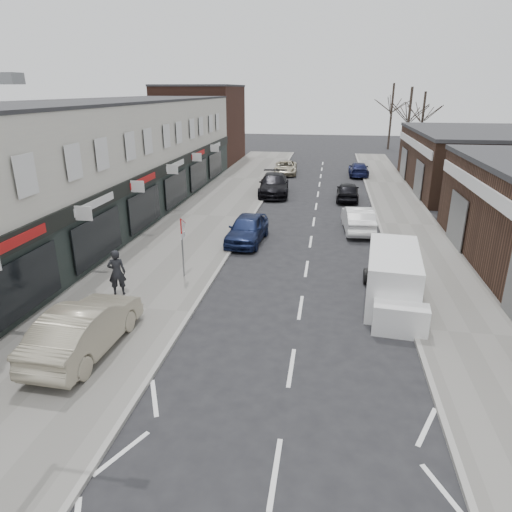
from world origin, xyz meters
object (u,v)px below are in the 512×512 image
at_px(parked_car_left_c, 286,168).
at_px(sedan_on_pavement, 85,328).
at_px(pedestrian, 117,272).
at_px(parked_car_right_b, 348,191).
at_px(white_van, 393,280).
at_px(parked_car_left_b, 274,185).
at_px(parked_car_left_a, 247,229).
at_px(warning_sign, 182,230).
at_px(parked_car_right_a, 358,219).
at_px(parked_car_right_c, 359,169).

bearing_deg(parked_car_left_c, sedan_on_pavement, -98.38).
bearing_deg(pedestrian, parked_car_right_b, -136.52).
xyz_separation_m(white_van, parked_car_left_b, (-6.80, 18.28, -0.16)).
relative_size(white_van, parked_car_left_b, 0.98).
height_order(pedestrian, parked_car_left_a, pedestrian).
distance_m(warning_sign, sedan_on_pavement, 6.48).
bearing_deg(parked_car_left_b, parked_car_right_b, -14.77).
height_order(pedestrian, parked_car_right_a, pedestrian).
bearing_deg(parked_car_right_c, parked_car_right_b, 82.99).
bearing_deg(parked_car_left_c, parked_car_right_b, -64.57).
distance_m(warning_sign, pedestrian, 3.21).
xyz_separation_m(parked_car_left_a, parked_car_right_c, (6.88, 21.19, -0.11)).
bearing_deg(parked_car_left_a, parked_car_right_c, 75.32).
bearing_deg(sedan_on_pavement, warning_sign, -98.81).
xyz_separation_m(white_van, parked_car_right_b, (-1.20, 17.27, -0.28)).
xyz_separation_m(parked_car_left_c, parked_car_right_c, (6.90, 0.14, 0.01)).
distance_m(white_van, parked_car_left_b, 19.50).
bearing_deg(warning_sign, parked_car_left_b, 84.17).
distance_m(parked_car_right_b, parked_car_right_c, 10.45).
height_order(parked_car_right_b, parked_car_right_c, parked_car_right_b).
distance_m(parked_car_left_b, parked_car_right_a, 10.66).
height_order(warning_sign, parked_car_right_a, warning_sign).
relative_size(parked_car_left_a, parked_car_right_a, 0.99).
bearing_deg(sedan_on_pavement, pedestrian, -76.42).
relative_size(pedestrian, parked_car_left_b, 0.34).
height_order(parked_car_left_c, parked_car_right_c, parked_car_right_c).
xyz_separation_m(warning_sign, parked_car_left_a, (1.78, 5.40, -1.46)).
xyz_separation_m(pedestrian, parked_car_right_b, (9.37, 18.43, -0.37)).
distance_m(parked_car_left_b, parked_car_right_c, 11.63).
bearing_deg(parked_car_left_c, warning_sign, -97.07).
relative_size(warning_sign, white_van, 0.50).
relative_size(parked_car_left_c, parked_car_right_a, 1.03).
xyz_separation_m(parked_car_left_b, parked_car_right_c, (6.90, 9.36, -0.16)).
bearing_deg(parked_car_left_a, pedestrian, -113.15).
bearing_deg(parked_car_left_b, parked_car_right_c, 49.06).
bearing_deg(parked_car_right_b, warning_sign, 66.91).
bearing_deg(parked_car_right_c, pedestrian, 69.82).
bearing_deg(parked_car_left_c, parked_car_left_b, -93.27).
height_order(white_van, parked_car_right_a, white_van).
height_order(warning_sign, pedestrian, warning_sign).
bearing_deg(parked_car_right_a, parked_car_left_b, -59.80).
distance_m(parked_car_left_a, parked_car_right_c, 22.28).
height_order(parked_car_left_a, parked_car_right_a, parked_car_left_a).
relative_size(sedan_on_pavement, parked_car_right_b, 1.18).
height_order(warning_sign, parked_car_right_c, warning_sign).
bearing_deg(white_van, pedestrian, -168.15).
height_order(sedan_on_pavement, parked_car_left_b, sedan_on_pavement).
bearing_deg(parked_car_right_b, parked_car_right_a, 94.01).
height_order(pedestrian, parked_car_right_b, pedestrian).
bearing_deg(white_van, parked_car_right_b, 99.52).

